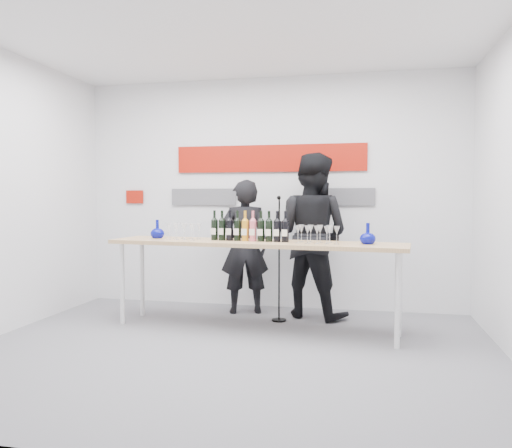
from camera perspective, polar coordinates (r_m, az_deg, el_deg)
name	(u,v)px	position (r m, az deg, el deg)	size (l,w,h in m)	color
ground	(230,351)	(4.82, -2.94, -14.33)	(5.00, 5.00, 0.00)	slate
back_wall	(270,193)	(6.55, 1.57, 3.56)	(5.00, 0.04, 3.00)	silver
signage	(265,170)	(6.55, 1.05, 6.24)	(3.38, 0.02, 0.79)	#A21306
tasting_table	(254,248)	(5.38, -0.22, -2.76)	(3.28, 0.98, 0.97)	tan
wine_bottles	(249,226)	(5.39, -0.80, -0.21)	(0.89, 0.17, 0.33)	black
decanter_left	(157,229)	(5.89, -11.21, -0.56)	(0.16, 0.16, 0.21)	#070C82
decanter_right	(368,233)	(5.17, 12.66, -1.06)	(0.16, 0.16, 0.21)	#070C82
glasses_left	(184,231)	(5.69, -8.25, -0.81)	(0.38, 0.25, 0.18)	silver
glasses_right	(316,234)	(5.19, 6.91, -1.17)	(0.46, 0.26, 0.18)	silver
presenter_left	(244,247)	(6.21, -1.34, -2.61)	(0.60, 0.40, 1.66)	black
presenter_right	(311,235)	(6.05, 6.36, -1.30)	(0.96, 0.75, 1.97)	black
mic_stand	(279,283)	(5.84, 2.65, -6.76)	(0.17, 0.17, 1.46)	black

